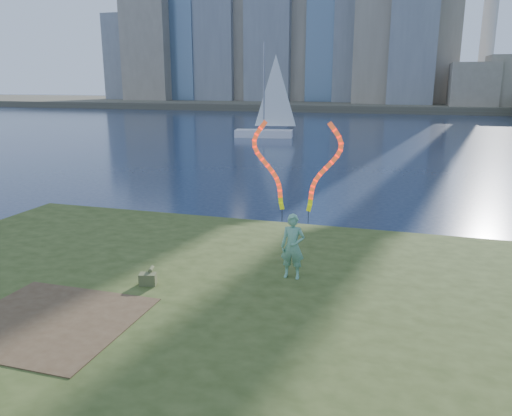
% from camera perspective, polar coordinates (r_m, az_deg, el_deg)
% --- Properties ---
extents(ground, '(320.00, 320.00, 0.00)m').
position_cam_1_polar(ground, '(12.32, -4.42, -10.95)').
color(ground, '#1A2741').
rests_on(ground, ground).
extents(grassy_knoll, '(20.00, 18.00, 0.80)m').
position_cam_1_polar(grassy_knoll, '(10.29, -9.21, -14.37)').
color(grassy_knoll, '#334117').
rests_on(grassy_knoll, ground).
extents(dirt_patch, '(3.20, 3.00, 0.02)m').
position_cam_1_polar(dirt_patch, '(10.52, -22.64, -11.83)').
color(dirt_patch, '#47331E').
rests_on(dirt_patch, grassy_knoll).
extents(far_shore, '(320.00, 40.00, 1.20)m').
position_cam_1_polar(far_shore, '(105.54, 14.84, 11.34)').
color(far_shore, '#4A4536').
rests_on(far_shore, ground).
extents(woman_with_ribbons, '(2.01, 0.37, 3.92)m').
position_cam_1_polar(woman_with_ribbons, '(11.34, 4.35, -1.14)').
color(woman_with_ribbons, '#187F4A').
rests_on(woman_with_ribbons, grassy_knoll).
extents(canvas_bag, '(0.42, 0.47, 0.35)m').
position_cam_1_polar(canvas_bag, '(11.57, -12.23, -7.86)').
color(canvas_bag, '#47502A').
rests_on(canvas_bag, grassy_knoll).
extents(sailboat, '(5.85, 2.59, 8.78)m').
position_cam_1_polar(sailboat, '(48.10, 1.26, 9.87)').
color(sailboat, white).
rests_on(sailboat, ground).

